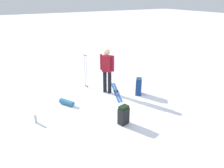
{
  "coord_description": "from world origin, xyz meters",
  "views": [
    {
      "loc": [
        5.74,
        -3.35,
        3.47
      ],
      "look_at": [
        0.0,
        0.0,
        0.7
      ],
      "focal_mm": 34.38,
      "sensor_mm": 36.0,
      "label": 1
    }
  ],
  "objects_px": {
    "skier_standing": "(107,69)",
    "backpack_bright": "(124,115)",
    "sleeping_mat_rolled": "(67,102)",
    "ski_pair_near": "(116,92)",
    "ski_poles_planted_near": "(86,70)",
    "thermos_bottle": "(36,119)",
    "backpack_large_dark": "(139,87)"
  },
  "relations": [
    {
      "from": "skier_standing",
      "to": "backpack_bright",
      "type": "relative_size",
      "value": 2.96
    },
    {
      "from": "skier_standing",
      "to": "sleeping_mat_rolled",
      "type": "relative_size",
      "value": 3.09
    },
    {
      "from": "ski_pair_near",
      "to": "ski_poles_planted_near",
      "type": "xyz_separation_m",
      "value": [
        -0.99,
        -0.8,
        0.74
      ]
    },
    {
      "from": "ski_pair_near",
      "to": "sleeping_mat_rolled",
      "type": "height_order",
      "value": "sleeping_mat_rolled"
    },
    {
      "from": "backpack_bright",
      "to": "sleeping_mat_rolled",
      "type": "relative_size",
      "value": 1.04
    },
    {
      "from": "thermos_bottle",
      "to": "ski_poles_planted_near",
      "type": "bearing_deg",
      "value": 125.2
    },
    {
      "from": "thermos_bottle",
      "to": "skier_standing",
      "type": "bearing_deg",
      "value": 105.95
    },
    {
      "from": "backpack_large_dark",
      "to": "ski_pair_near",
      "type": "bearing_deg",
      "value": -132.91
    },
    {
      "from": "backpack_large_dark",
      "to": "thermos_bottle",
      "type": "height_order",
      "value": "backpack_large_dark"
    },
    {
      "from": "skier_standing",
      "to": "ski_poles_planted_near",
      "type": "height_order",
      "value": "skier_standing"
    },
    {
      "from": "backpack_bright",
      "to": "ski_poles_planted_near",
      "type": "distance_m",
      "value": 3.01
    },
    {
      "from": "backpack_bright",
      "to": "thermos_bottle",
      "type": "bearing_deg",
      "value": -121.05
    },
    {
      "from": "skier_standing",
      "to": "backpack_large_dark",
      "type": "relative_size",
      "value": 2.7
    },
    {
      "from": "skier_standing",
      "to": "sleeping_mat_rolled",
      "type": "xyz_separation_m",
      "value": [
        0.19,
        -1.69,
        -0.86
      ]
    },
    {
      "from": "sleeping_mat_rolled",
      "to": "thermos_bottle",
      "type": "xyz_separation_m",
      "value": [
        0.62,
        -1.16,
        0.04
      ]
    },
    {
      "from": "sleeping_mat_rolled",
      "to": "skier_standing",
      "type": "bearing_deg",
      "value": 96.56
    },
    {
      "from": "backpack_bright",
      "to": "skier_standing",
      "type": "bearing_deg",
      "value": 163.09
    },
    {
      "from": "skier_standing",
      "to": "backpack_bright",
      "type": "distance_m",
      "value": 2.33
    },
    {
      "from": "skier_standing",
      "to": "sleeping_mat_rolled",
      "type": "bearing_deg",
      "value": -83.44
    },
    {
      "from": "backpack_large_dark",
      "to": "backpack_bright",
      "type": "height_order",
      "value": "backpack_large_dark"
    },
    {
      "from": "sleeping_mat_rolled",
      "to": "thermos_bottle",
      "type": "relative_size",
      "value": 2.12
    },
    {
      "from": "ski_poles_planted_near",
      "to": "thermos_bottle",
      "type": "bearing_deg",
      "value": -54.8
    },
    {
      "from": "backpack_large_dark",
      "to": "thermos_bottle",
      "type": "relative_size",
      "value": 2.42
    },
    {
      "from": "ski_poles_planted_near",
      "to": "sleeping_mat_rolled",
      "type": "xyz_separation_m",
      "value": [
        1.03,
        -1.19,
        -0.66
      ]
    },
    {
      "from": "skier_standing",
      "to": "ski_pair_near",
      "type": "xyz_separation_m",
      "value": [
        0.15,
        0.3,
        -0.94
      ]
    },
    {
      "from": "ski_pair_near",
      "to": "ski_poles_planted_near",
      "type": "relative_size",
      "value": 1.26
    },
    {
      "from": "ski_pair_near",
      "to": "sleeping_mat_rolled",
      "type": "xyz_separation_m",
      "value": [
        0.05,
        -1.99,
        0.08
      ]
    },
    {
      "from": "ski_poles_planted_near",
      "to": "skier_standing",
      "type": "bearing_deg",
      "value": 30.75
    },
    {
      "from": "skier_standing",
      "to": "ski_pair_near",
      "type": "bearing_deg",
      "value": 63.95
    },
    {
      "from": "ski_pair_near",
      "to": "sleeping_mat_rolled",
      "type": "relative_size",
      "value": 3.11
    },
    {
      "from": "backpack_large_dark",
      "to": "sleeping_mat_rolled",
      "type": "relative_size",
      "value": 1.15
    },
    {
      "from": "backpack_bright",
      "to": "sleeping_mat_rolled",
      "type": "xyz_separation_m",
      "value": [
        -1.94,
        -1.04,
        -0.19
      ]
    }
  ]
}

